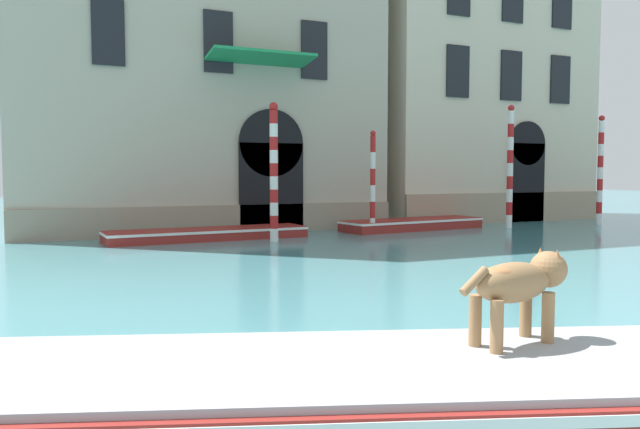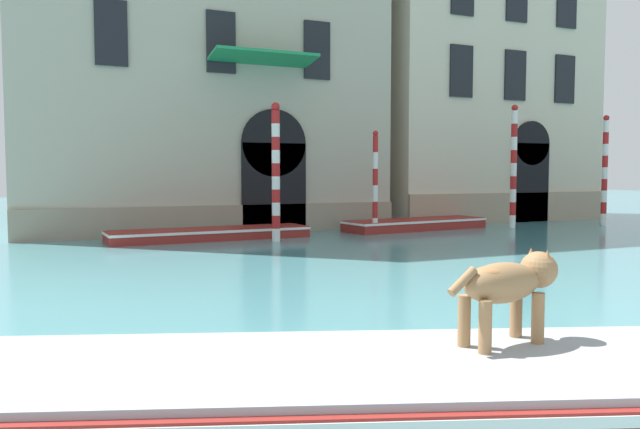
{
  "view_description": "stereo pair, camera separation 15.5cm",
  "coord_description": "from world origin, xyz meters",
  "px_view_note": "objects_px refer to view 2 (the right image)",
  "views": [
    {
      "loc": [
        -4.07,
        0.81,
        2.15
      ],
      "look_at": [
        1.67,
        13.51,
        1.2
      ],
      "focal_mm": 35.0,
      "sensor_mm": 36.0,
      "label": 1
    },
    {
      "loc": [
        -3.93,
        0.75,
        2.15
      ],
      "look_at": [
        1.67,
        13.51,
        1.2
      ],
      "focal_mm": 35.0,
      "sensor_mm": 36.0,
      "label": 2
    }
  ],
  "objects_px": {
    "dog_on_deck": "(509,283)",
    "mooring_pole_0": "(276,172)",
    "mooring_pole_2": "(514,166)",
    "boat_foreground": "(315,400)",
    "boat_moored_far": "(415,224)",
    "mooring_pole_3": "(375,182)",
    "mooring_pole_1": "(605,170)",
    "boat_moored_near_palazzo": "(210,234)"
  },
  "relations": [
    {
      "from": "mooring_pole_2",
      "to": "mooring_pole_0",
      "type": "bearing_deg",
      "value": -175.76
    },
    {
      "from": "mooring_pole_2",
      "to": "mooring_pole_3",
      "type": "bearing_deg",
      "value": -179.76
    },
    {
      "from": "mooring_pole_0",
      "to": "mooring_pole_3",
      "type": "distance_m",
      "value": 3.96
    },
    {
      "from": "mooring_pole_0",
      "to": "mooring_pole_2",
      "type": "height_order",
      "value": "mooring_pole_2"
    },
    {
      "from": "boat_moored_far",
      "to": "mooring_pole_2",
      "type": "xyz_separation_m",
      "value": [
        3.79,
        -0.92,
        2.16
      ]
    },
    {
      "from": "boat_foreground",
      "to": "dog_on_deck",
      "type": "height_order",
      "value": "dog_on_deck"
    },
    {
      "from": "mooring_pole_1",
      "to": "mooring_pole_3",
      "type": "xyz_separation_m",
      "value": [
        -10.29,
        0.45,
        -0.43
      ]
    },
    {
      "from": "mooring_pole_0",
      "to": "mooring_pole_3",
      "type": "relative_size",
      "value": 1.2
    },
    {
      "from": "mooring_pole_1",
      "to": "mooring_pole_3",
      "type": "bearing_deg",
      "value": 177.52
    },
    {
      "from": "boat_moored_near_palazzo",
      "to": "dog_on_deck",
      "type": "bearing_deg",
      "value": -97.24
    },
    {
      "from": "boat_foreground",
      "to": "mooring_pole_2",
      "type": "relative_size",
      "value": 1.62
    },
    {
      "from": "mooring_pole_1",
      "to": "mooring_pole_3",
      "type": "relative_size",
      "value": 1.24
    },
    {
      "from": "boat_foreground",
      "to": "mooring_pole_2",
      "type": "bearing_deg",
      "value": 65.18
    },
    {
      "from": "boat_moored_near_palazzo",
      "to": "mooring_pole_2",
      "type": "height_order",
      "value": "mooring_pole_2"
    },
    {
      "from": "boat_moored_near_palazzo",
      "to": "mooring_pole_1",
      "type": "xyz_separation_m",
      "value": [
        15.92,
        -1.09,
        2.05
      ]
    },
    {
      "from": "boat_foreground",
      "to": "boat_moored_far",
      "type": "distance_m",
      "value": 18.8
    },
    {
      "from": "mooring_pole_2",
      "to": "mooring_pole_3",
      "type": "relative_size",
      "value": 1.32
    },
    {
      "from": "dog_on_deck",
      "to": "mooring_pole_0",
      "type": "xyz_separation_m",
      "value": [
        2.86,
        13.98,
        0.97
      ]
    },
    {
      "from": "boat_moored_near_palazzo",
      "to": "boat_moored_far",
      "type": "height_order",
      "value": "boat_moored_far"
    },
    {
      "from": "boat_moored_near_palazzo",
      "to": "mooring_pole_1",
      "type": "distance_m",
      "value": 16.08
    },
    {
      "from": "boat_foreground",
      "to": "dog_on_deck",
      "type": "bearing_deg",
      "value": 13.71
    },
    {
      "from": "mooring_pole_0",
      "to": "mooring_pole_1",
      "type": "height_order",
      "value": "mooring_pole_1"
    },
    {
      "from": "boat_moored_near_palazzo",
      "to": "mooring_pole_2",
      "type": "relative_size",
      "value": 1.37
    },
    {
      "from": "mooring_pole_2",
      "to": "boat_foreground",
      "type": "bearing_deg",
      "value": -135.0
    },
    {
      "from": "boat_foreground",
      "to": "boat_moored_near_palazzo",
      "type": "relative_size",
      "value": 1.18
    },
    {
      "from": "boat_moored_far",
      "to": "mooring_pole_3",
      "type": "bearing_deg",
      "value": -164.34
    },
    {
      "from": "mooring_pole_1",
      "to": "mooring_pole_2",
      "type": "xyz_separation_m",
      "value": [
        -4.25,
        0.47,
        0.14
      ]
    },
    {
      "from": "boat_moored_near_palazzo",
      "to": "mooring_pole_0",
      "type": "height_order",
      "value": "mooring_pole_0"
    },
    {
      "from": "mooring_pole_3",
      "to": "boat_moored_far",
      "type": "bearing_deg",
      "value": 22.86
    },
    {
      "from": "mooring_pole_0",
      "to": "mooring_pole_1",
      "type": "xyz_separation_m",
      "value": [
        14.17,
        0.26,
        0.07
      ]
    },
    {
      "from": "boat_moored_near_palazzo",
      "to": "boat_moored_far",
      "type": "distance_m",
      "value": 7.88
    },
    {
      "from": "dog_on_deck",
      "to": "mooring_pole_3",
      "type": "xyz_separation_m",
      "value": [
        6.75,
        14.69,
        0.61
      ]
    },
    {
      "from": "mooring_pole_0",
      "to": "mooring_pole_3",
      "type": "bearing_deg",
      "value": 10.37
    },
    {
      "from": "boat_moored_far",
      "to": "mooring_pole_0",
      "type": "distance_m",
      "value": 6.64
    },
    {
      "from": "mooring_pole_0",
      "to": "mooring_pole_1",
      "type": "bearing_deg",
      "value": 1.07
    },
    {
      "from": "dog_on_deck",
      "to": "mooring_pole_3",
      "type": "relative_size",
      "value": 0.34
    },
    {
      "from": "mooring_pole_2",
      "to": "dog_on_deck",
      "type": "bearing_deg",
      "value": -130.98
    },
    {
      "from": "boat_moored_near_palazzo",
      "to": "mooring_pole_2",
      "type": "bearing_deg",
      "value": -6.12
    },
    {
      "from": "boat_foreground",
      "to": "mooring_pole_1",
      "type": "xyz_separation_m",
      "value": [
        18.77,
        14.05,
        1.88
      ]
    },
    {
      "from": "boat_moored_far",
      "to": "mooring_pole_1",
      "type": "relative_size",
      "value": 1.33
    },
    {
      "from": "boat_foreground",
      "to": "boat_moored_far",
      "type": "height_order",
      "value": "boat_foreground"
    },
    {
      "from": "boat_foreground",
      "to": "boat_moored_far",
      "type": "bearing_deg",
      "value": 75.4
    }
  ]
}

